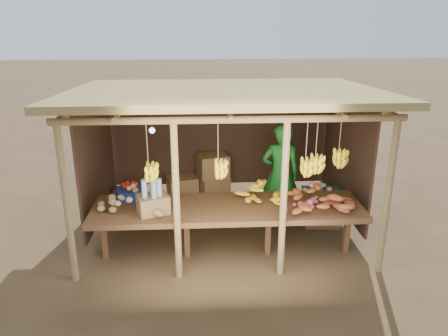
{
  "coord_description": "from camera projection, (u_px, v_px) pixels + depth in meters",
  "views": [
    {
      "loc": [
        -0.37,
        -6.71,
        3.41
      ],
      "look_at": [
        0.0,
        0.0,
        1.05
      ],
      "focal_mm": 35.0,
      "sensor_mm": 36.0,
      "label": 1
    }
  ],
  "objects": [
    {
      "name": "stall_structure",
      "position": [
        226.0,
        117.0,
        6.77
      ],
      "size": [
        4.7,
        3.5,
        2.43
      ],
      "color": "#9D7F51",
      "rests_on": "ground"
    },
    {
      "name": "ground",
      "position": [
        224.0,
        226.0,
        7.47
      ],
      "size": [
        60.0,
        60.0,
        0.0
      ],
      "primitive_type": "plane",
      "color": "brown",
      "rests_on": "ground"
    },
    {
      "name": "onion_heap",
      "position": [
        321.0,
        192.0,
        6.33
      ],
      "size": [
        0.97,
        0.77,
        0.36
      ],
      "primitive_type": null,
      "rotation": [
        0.0,
        0.0,
        0.35
      ],
      "color": "#CA626C",
      "rests_on": "counter"
    },
    {
      "name": "carton_stack",
      "position": [
        203.0,
        180.0,
        8.45
      ],
      "size": [
        1.26,
        0.59,
        0.88
      ],
      "color": "#9D7346",
      "rests_on": "ground"
    },
    {
      "name": "vendor",
      "position": [
        280.0,
        174.0,
        7.35
      ],
      "size": [
        0.66,
        0.46,
        1.75
      ],
      "primitive_type": "imported",
      "rotation": [
        0.0,
        0.0,
        3.07
      ],
      "color": "#1A7725",
      "rests_on": "ground"
    },
    {
      "name": "burlap_sacks",
      "position": [
        128.0,
        197.0,
        8.11
      ],
      "size": [
        0.71,
        0.37,
        0.51
      ],
      "color": "#462E20",
      "rests_on": "ground"
    },
    {
      "name": "bottle_box",
      "position": [
        153.0,
        200.0,
        6.03
      ],
      "size": [
        0.5,
        0.45,
        0.52
      ],
      "color": "#9D7346",
      "rests_on": "counter"
    },
    {
      "name": "tarp_crate",
      "position": [
        322.0,
        207.0,
        7.45
      ],
      "size": [
        0.69,
        0.61,
        0.77
      ],
      "color": "brown",
      "rests_on": "ground"
    },
    {
      "name": "potato_heap",
      "position": [
        131.0,
        199.0,
        6.08
      ],
      "size": [
        0.92,
        0.57,
        0.36
      ],
      "primitive_type": null,
      "rotation": [
        0.0,
        0.0,
        0.02
      ],
      "color": "tan",
      "rests_on": "counter"
    },
    {
      "name": "banana_pile",
      "position": [
        260.0,
        191.0,
        6.37
      ],
      "size": [
        0.71,
        0.54,
        0.35
      ],
      "primitive_type": null,
      "rotation": [
        0.0,
        0.0,
        0.29
      ],
      "color": "yellow",
      "rests_on": "counter"
    },
    {
      "name": "counter",
      "position": [
        228.0,
        210.0,
        6.33
      ],
      "size": [
        3.9,
        1.05,
        0.8
      ],
      "color": "brown",
      "rests_on": "ground"
    },
    {
      "name": "tomato_basin",
      "position": [
        131.0,
        192.0,
        6.57
      ],
      "size": [
        0.43,
        0.43,
        0.23
      ],
      "rotation": [
        0.0,
        0.0,
        0.03
      ],
      "color": "navy",
      "rests_on": "counter"
    },
    {
      "name": "sweet_potato_heap",
      "position": [
        319.0,
        198.0,
        6.12
      ],
      "size": [
        1.19,
        0.92,
        0.36
      ],
      "primitive_type": null,
      "rotation": [
        0.0,
        0.0,
        0.32
      ],
      "color": "#A74F2B",
      "rests_on": "counter"
    }
  ]
}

